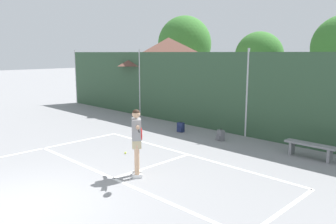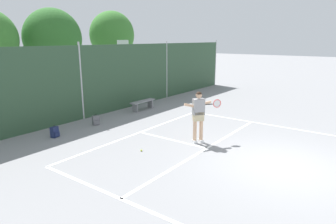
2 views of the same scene
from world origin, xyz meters
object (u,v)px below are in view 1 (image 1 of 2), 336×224
at_px(tennis_player, 137,137).
at_px(backpack_navy, 181,127).
at_px(backpack_grey, 221,135).
at_px(tennis_ball, 125,153).
at_px(courtside_bench, 310,147).

xyz_separation_m(tennis_player, backpack_navy, (-2.70, 4.67, -0.92)).
relative_size(tennis_player, backpack_navy, 4.01).
bearing_deg(tennis_player, backpack_grey, 98.01).
bearing_deg(backpack_navy, tennis_ball, -77.06).
bearing_deg(courtside_bench, backpack_grey, -176.43).
relative_size(backpack_navy, courtside_bench, 0.29).
height_order(backpack_navy, courtside_bench, courtside_bench).
xyz_separation_m(tennis_ball, courtside_bench, (4.54, 3.87, 0.33)).
bearing_deg(tennis_player, backpack_navy, 120.07).
height_order(tennis_player, backpack_navy, tennis_player).
relative_size(tennis_ball, backpack_grey, 0.14).
height_order(tennis_player, tennis_ball, tennis_player).
relative_size(tennis_player, tennis_ball, 28.10).
bearing_deg(tennis_ball, backpack_grey, 71.71).
xyz_separation_m(tennis_ball, backpack_grey, (1.21, 3.66, 0.16)).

